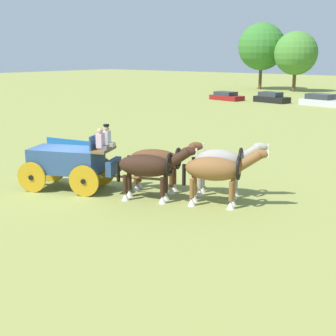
{
  "coord_description": "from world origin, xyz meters",
  "views": [
    {
      "loc": [
        15.01,
        -12.0,
        5.51
      ],
      "look_at": [
        4.08,
        1.65,
        1.2
      ],
      "focal_mm": 49.74,
      "sensor_mm": 36.0,
      "label": 1
    }
  ],
  "objects_px": {
    "draft_horse_rear_off": "(149,167)",
    "parked_vehicle_a": "(226,96)",
    "parked_vehicle_c": "(321,101)",
    "draft_horse_rear_near": "(159,161)",
    "draft_horse_lead_off": "(217,171)",
    "show_wagon": "(70,161)",
    "draft_horse_lead_near": "(222,163)",
    "parked_vehicle_b": "(271,98)"
  },
  "relations": [
    {
      "from": "draft_horse_lead_off",
      "to": "parked_vehicle_a",
      "type": "height_order",
      "value": "draft_horse_lead_off"
    },
    {
      "from": "show_wagon",
      "to": "draft_horse_rear_off",
      "type": "bearing_deg",
      "value": 13.65
    },
    {
      "from": "show_wagon",
      "to": "parked_vehicle_b",
      "type": "relative_size",
      "value": 1.32
    },
    {
      "from": "draft_horse_lead_off",
      "to": "parked_vehicle_a",
      "type": "relative_size",
      "value": 0.68
    },
    {
      "from": "draft_horse_rear_off",
      "to": "draft_horse_lead_near",
      "type": "bearing_deg",
      "value": 50.52
    },
    {
      "from": "show_wagon",
      "to": "draft_horse_lead_near",
      "type": "bearing_deg",
      "value": 29.8
    },
    {
      "from": "parked_vehicle_a",
      "to": "parked_vehicle_c",
      "type": "relative_size",
      "value": 0.91
    },
    {
      "from": "draft_horse_rear_off",
      "to": "parked_vehicle_b",
      "type": "xyz_separation_m",
      "value": [
        -13.27,
        36.89,
        -0.8
      ]
    },
    {
      "from": "show_wagon",
      "to": "parked_vehicle_a",
      "type": "relative_size",
      "value": 1.3
    },
    {
      "from": "draft_horse_rear_near",
      "to": "parked_vehicle_a",
      "type": "height_order",
      "value": "draft_horse_rear_near"
    },
    {
      "from": "parked_vehicle_b",
      "to": "draft_horse_rear_near",
      "type": "bearing_deg",
      "value": -70.36
    },
    {
      "from": "parked_vehicle_a",
      "to": "draft_horse_lead_off",
      "type": "bearing_deg",
      "value": -58.79
    },
    {
      "from": "draft_horse_rear_near",
      "to": "parked_vehicle_c",
      "type": "height_order",
      "value": "draft_horse_rear_near"
    },
    {
      "from": "draft_horse_lead_near",
      "to": "draft_horse_lead_off",
      "type": "height_order",
      "value": "draft_horse_lead_near"
    },
    {
      "from": "show_wagon",
      "to": "draft_horse_rear_near",
      "type": "distance_m",
      "value": 3.68
    },
    {
      "from": "draft_horse_rear_near",
      "to": "draft_horse_lead_near",
      "type": "distance_m",
      "value": 2.58
    },
    {
      "from": "parked_vehicle_c",
      "to": "draft_horse_lead_off",
      "type": "bearing_deg",
      "value": -74.75
    },
    {
      "from": "draft_horse_rear_off",
      "to": "parked_vehicle_c",
      "type": "relative_size",
      "value": 0.62
    },
    {
      "from": "draft_horse_lead_near",
      "to": "parked_vehicle_c",
      "type": "distance_m",
      "value": 36.14
    },
    {
      "from": "show_wagon",
      "to": "parked_vehicle_b",
      "type": "height_order",
      "value": "show_wagon"
    },
    {
      "from": "draft_horse_rear_near",
      "to": "draft_horse_rear_off",
      "type": "height_order",
      "value": "draft_horse_rear_off"
    },
    {
      "from": "draft_horse_rear_off",
      "to": "draft_horse_lead_near",
      "type": "distance_m",
      "value": 2.89
    },
    {
      "from": "draft_horse_rear_near",
      "to": "parked_vehicle_c",
      "type": "bearing_deg",
      "value": 100.94
    },
    {
      "from": "draft_horse_rear_near",
      "to": "draft_horse_lead_near",
      "type": "bearing_deg",
      "value": 23.83
    },
    {
      "from": "show_wagon",
      "to": "draft_horse_lead_near",
      "type": "xyz_separation_m",
      "value": [
        5.41,
        3.1,
        0.15
      ]
    },
    {
      "from": "draft_horse_rear_off",
      "to": "parked_vehicle_a",
      "type": "distance_m",
      "value": 40.69
    },
    {
      "from": "parked_vehicle_c",
      "to": "draft_horse_rear_off",
      "type": "bearing_deg",
      "value": -78.63
    },
    {
      "from": "parked_vehicle_a",
      "to": "parked_vehicle_b",
      "type": "bearing_deg",
      "value": 8.53
    },
    {
      "from": "draft_horse_rear_near",
      "to": "parked_vehicle_b",
      "type": "xyz_separation_m",
      "value": [
        -12.74,
        35.7,
        -0.76
      ]
    },
    {
      "from": "draft_horse_lead_near",
      "to": "parked_vehicle_b",
      "type": "bearing_deg",
      "value": 113.55
    },
    {
      "from": "show_wagon",
      "to": "draft_horse_rear_near",
      "type": "xyz_separation_m",
      "value": [
        3.05,
        2.06,
        0.07
      ]
    },
    {
      "from": "draft_horse_rear_off",
      "to": "draft_horse_lead_off",
      "type": "bearing_deg",
      "value": 23.83
    },
    {
      "from": "draft_horse_rear_off",
      "to": "parked_vehicle_a",
      "type": "bearing_deg",
      "value": 117.58
    },
    {
      "from": "parked_vehicle_a",
      "to": "parked_vehicle_c",
      "type": "height_order",
      "value": "parked_vehicle_c"
    },
    {
      "from": "parked_vehicle_a",
      "to": "parked_vehicle_b",
      "type": "distance_m",
      "value": 5.63
    },
    {
      "from": "show_wagon",
      "to": "draft_horse_lead_near",
      "type": "distance_m",
      "value": 6.24
    },
    {
      "from": "draft_horse_lead_off",
      "to": "parked_vehicle_b",
      "type": "relative_size",
      "value": 0.69
    },
    {
      "from": "draft_horse_lead_near",
      "to": "draft_horse_lead_off",
      "type": "bearing_deg",
      "value": -65.72
    },
    {
      "from": "parked_vehicle_c",
      "to": "parked_vehicle_b",
      "type": "bearing_deg",
      "value": -177.57
    },
    {
      "from": "parked_vehicle_a",
      "to": "draft_horse_lead_near",
      "type": "bearing_deg",
      "value": -58.56
    },
    {
      "from": "draft_horse_lead_off",
      "to": "parked_vehicle_b",
      "type": "bearing_deg",
      "value": 113.57
    },
    {
      "from": "parked_vehicle_c",
      "to": "parked_vehicle_a",
      "type": "bearing_deg",
      "value": -174.57
    }
  ]
}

